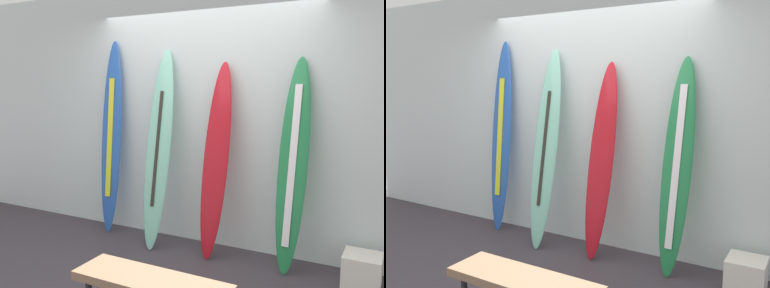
# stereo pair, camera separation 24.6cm
# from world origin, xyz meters

# --- Properties ---
(ground) EXTENTS (8.00, 8.00, 0.04)m
(ground) POSITION_xyz_m (0.00, 0.00, -0.02)
(ground) COLOR #373037
(wall_back) EXTENTS (7.20, 0.20, 2.80)m
(wall_back) POSITION_xyz_m (0.00, 1.30, 1.40)
(wall_back) COLOR silver
(wall_back) RESTS_ON ground
(surfboard_cobalt) EXTENTS (0.27, 0.29, 2.23)m
(surfboard_cobalt) POSITION_xyz_m (-1.11, 1.04, 1.10)
(surfboard_cobalt) COLOR #2656AD
(surfboard_cobalt) RESTS_ON ground
(surfboard_seafoam) EXTENTS (0.31, 0.52, 2.12)m
(surfboard_seafoam) POSITION_xyz_m (-0.39, 0.92, 1.05)
(surfboard_seafoam) COLOR #7DC6AE
(surfboard_seafoam) RESTS_ON ground
(surfboard_crimson) EXTENTS (0.30, 0.46, 1.97)m
(surfboard_crimson) POSITION_xyz_m (0.27, 0.95, 0.97)
(surfboard_crimson) COLOR red
(surfboard_crimson) RESTS_ON ground
(surfboard_emerald) EXTENTS (0.30, 0.44, 1.99)m
(surfboard_emerald) POSITION_xyz_m (1.04, 0.97, 1.00)
(surfboard_emerald) COLOR #217943
(surfboard_emerald) RESTS_ON ground
(display_block_left) EXTENTS (0.31, 0.31, 0.28)m
(display_block_left) POSITION_xyz_m (1.68, 0.91, 0.14)
(display_block_left) COLOR white
(display_block_left) RESTS_ON ground
(bench) EXTENTS (1.10, 0.34, 0.45)m
(bench) POSITION_xyz_m (0.49, -0.59, 0.39)
(bench) COLOR #83654A
(bench) RESTS_ON ground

